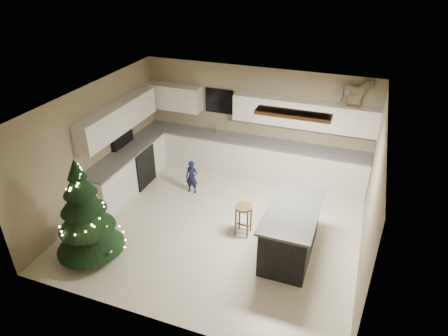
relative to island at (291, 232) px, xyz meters
The scene contains 8 objects.
ground_plane 1.62m from the island, 168.65° to the left, with size 5.50×5.50×0.00m, color beige.
room_shell 1.98m from the island, 168.42° to the left, with size 5.52×5.02×2.61m.
cabinetry 3.12m from the island, 141.16° to the left, with size 5.50×3.20×2.00m.
island is the anchor object (origin of this frame).
bar_stool 0.99m from the island, 165.68° to the left, with size 0.33×0.33×0.64m.
christmas_tree 3.62m from the island, 158.93° to the right, with size 1.24×1.20×1.99m.
toddler 2.82m from the island, 153.25° to the left, with size 0.29×0.19×0.79m, color black.
rocking_horse 3.27m from the island, 76.20° to the left, with size 0.74×0.52×0.59m.
Camera 1 is at (2.35, -6.04, 4.98)m, focal length 32.00 mm.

